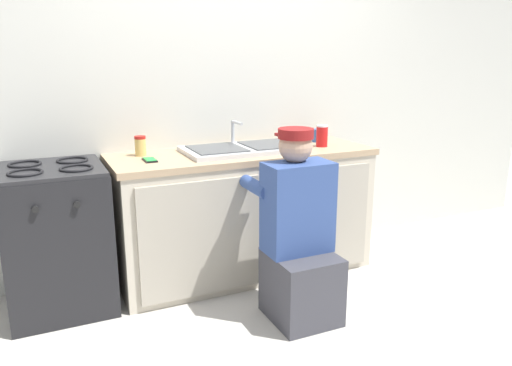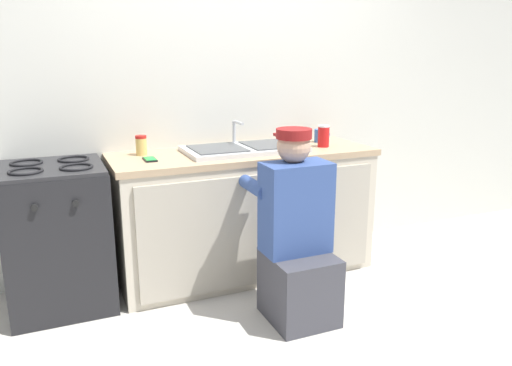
# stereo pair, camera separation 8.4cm
# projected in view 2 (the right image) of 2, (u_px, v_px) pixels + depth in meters

# --- Properties ---
(ground_plane) EXTENTS (12.00, 12.00, 0.00)m
(ground_plane) POSITION_uv_depth(u_px,v_px,m) (262.00, 288.00, 3.30)
(ground_plane) COLOR beige
(back_wall) EXTENTS (6.00, 0.10, 2.50)m
(back_wall) POSITION_uv_depth(u_px,v_px,m) (226.00, 90.00, 3.57)
(back_wall) COLOR silver
(back_wall) RESTS_ON ground_plane
(counter_cabinet) EXTENTS (1.74, 0.62, 0.83)m
(counter_cabinet) POSITION_uv_depth(u_px,v_px,m) (245.00, 216.00, 3.46)
(counter_cabinet) COLOR beige
(counter_cabinet) RESTS_ON ground_plane
(countertop) EXTENTS (1.78, 0.62, 0.04)m
(countertop) POSITION_uv_depth(u_px,v_px,m) (244.00, 154.00, 3.36)
(countertop) COLOR tan
(countertop) RESTS_ON counter_cabinet
(sink_double_basin) EXTENTS (0.80, 0.44, 0.19)m
(sink_double_basin) POSITION_uv_depth(u_px,v_px,m) (244.00, 148.00, 3.35)
(sink_double_basin) COLOR silver
(sink_double_basin) RESTS_ON countertop
(stove_range) EXTENTS (0.59, 0.62, 0.89)m
(stove_range) POSITION_uv_depth(u_px,v_px,m) (58.00, 236.00, 3.00)
(stove_range) COLOR black
(stove_range) RESTS_ON ground_plane
(plumber_person) EXTENTS (0.42, 0.61, 1.10)m
(plumber_person) POSITION_uv_depth(u_px,v_px,m) (297.00, 242.00, 2.85)
(plumber_person) COLOR #3F3F47
(plumber_person) RESTS_ON ground_plane
(condiment_jar) EXTENTS (0.07, 0.07, 0.13)m
(condiment_jar) POSITION_uv_depth(u_px,v_px,m) (141.00, 145.00, 3.21)
(condiment_jar) COLOR #DBB760
(condiment_jar) RESTS_ON countertop
(cell_phone) EXTENTS (0.07, 0.14, 0.01)m
(cell_phone) POSITION_uv_depth(u_px,v_px,m) (150.00, 159.00, 3.07)
(cell_phone) COLOR black
(cell_phone) RESTS_ON countertop
(soda_cup_red) EXTENTS (0.08, 0.08, 0.15)m
(soda_cup_red) POSITION_uv_depth(u_px,v_px,m) (324.00, 136.00, 3.49)
(soda_cup_red) COLOR red
(soda_cup_red) RESTS_ON countertop
(coffee_mug) EXTENTS (0.13, 0.08, 0.09)m
(coffee_mug) POSITION_uv_depth(u_px,v_px,m) (320.00, 136.00, 3.69)
(coffee_mug) COLOR #335699
(coffee_mug) RESTS_ON countertop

